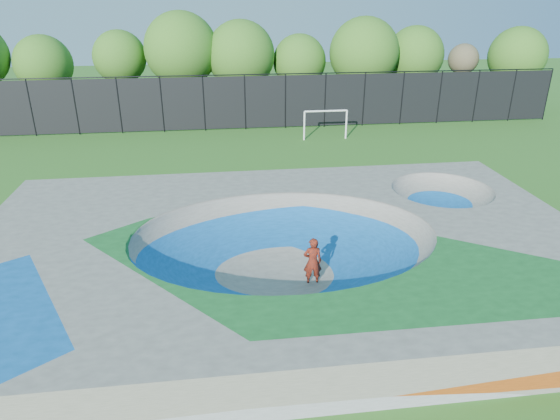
% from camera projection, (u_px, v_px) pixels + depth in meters
% --- Properties ---
extents(ground, '(120.00, 120.00, 0.00)m').
position_uv_depth(ground, '(284.00, 270.00, 18.36)').
color(ground, '#29601A').
rests_on(ground, ground).
extents(skate_deck, '(22.00, 14.00, 1.50)m').
position_uv_depth(skate_deck, '(284.00, 252.00, 18.06)').
color(skate_deck, gray).
rests_on(skate_deck, ground).
extents(skater, '(0.66, 0.45, 1.79)m').
position_uv_depth(skater, '(313.00, 262.00, 17.11)').
color(skater, red).
rests_on(skater, ground).
extents(skateboard, '(0.80, 0.32, 0.05)m').
position_uv_depth(skateboard, '(312.00, 283.00, 17.45)').
color(skateboard, black).
rests_on(skateboard, ground).
extents(soccer_goal, '(3.08, 0.12, 2.04)m').
position_uv_depth(soccer_goal, '(326.00, 119.00, 34.34)').
color(soccer_goal, white).
rests_on(soccer_goal, ground).
extents(fence, '(48.09, 0.09, 4.04)m').
position_uv_depth(fence, '(245.00, 101.00, 36.63)').
color(fence, black).
rests_on(fence, ground).
extents(treeline, '(53.03, 7.14, 8.25)m').
position_uv_depth(treeline, '(211.00, 55.00, 39.41)').
color(treeline, '#4A3725').
rests_on(treeline, ground).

